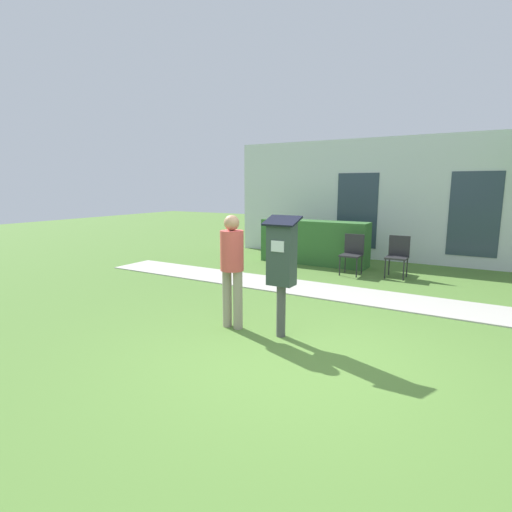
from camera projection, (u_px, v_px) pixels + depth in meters
ground_plane at (297, 362)px, 4.52m from camera, size 40.00×40.00×0.00m
sidewalk at (369, 297)px, 7.11m from camera, size 12.00×1.10×0.02m
building_facade at (413, 200)px, 10.15m from camera, size 10.00×0.26×3.20m
parking_meter at (282, 261)px, 5.11m from camera, size 0.44×0.31×1.59m
person_standing at (232, 263)px, 5.46m from camera, size 0.32×0.32×1.58m
outdoor_chair_left at (353, 251)px, 8.92m from camera, size 0.44×0.44×0.90m
outdoor_chair_middle at (398, 253)px, 8.64m from camera, size 0.44×0.44×0.90m
hedge_row at (314, 242)px, 10.12m from camera, size 2.75×0.60×1.10m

